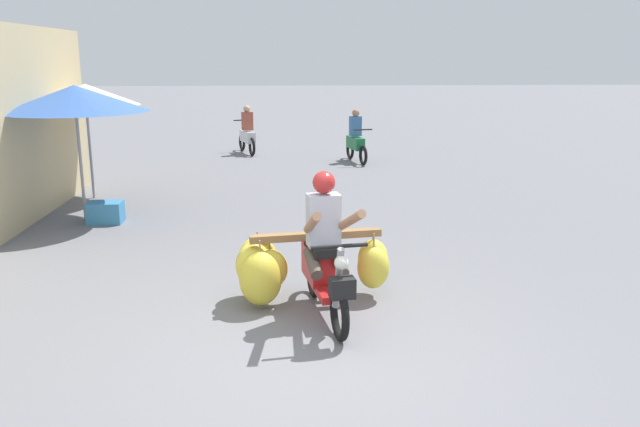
{
  "coord_description": "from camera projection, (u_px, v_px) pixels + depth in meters",
  "views": [
    {
      "loc": [
        -0.29,
        -5.42,
        2.72
      ],
      "look_at": [
        0.15,
        1.97,
        0.9
      ],
      "focal_mm": 35.63,
      "sensor_mm": 36.0,
      "label": 1
    }
  ],
  "objects": [
    {
      "name": "ground_plane",
      "position": [
        317.0,
        357.0,
        5.92
      ],
      "size": [
        120.0,
        120.0,
        0.0
      ],
      "primitive_type": "plane",
      "color": "slate"
    },
    {
      "name": "motorbike_main_loaded",
      "position": [
        299.0,
        263.0,
        7.04
      ],
      "size": [
        1.82,
        1.75,
        1.58
      ],
      "color": "black",
      "rests_on": "ground"
    },
    {
      "name": "motorbike_distant_ahead_left",
      "position": [
        356.0,
        141.0,
        16.95
      ],
      "size": [
        0.58,
        1.6,
        1.4
      ],
      "color": "black",
      "rests_on": "ground"
    },
    {
      "name": "motorbike_distant_ahead_right",
      "position": [
        247.0,
        134.0,
        18.39
      ],
      "size": [
        0.69,
        1.56,
        1.4
      ],
      "color": "black",
      "rests_on": "ground"
    },
    {
      "name": "market_umbrella_near_shop",
      "position": [
        85.0,
        95.0,
        12.18
      ],
      "size": [
        2.05,
        2.05,
        2.24
      ],
      "color": "#99999E",
      "rests_on": "ground"
    },
    {
      "name": "market_umbrella_further_along",
      "position": [
        75.0,
        99.0,
        10.49
      ],
      "size": [
        2.4,
        2.4,
        2.29
      ],
      "color": "#99999E",
      "rests_on": "ground"
    },
    {
      "name": "produce_crate",
      "position": [
        106.0,
        212.0,
        10.71
      ],
      "size": [
        0.56,
        0.4,
        0.36
      ],
      "primitive_type": "cube",
      "color": "teal",
      "rests_on": "ground"
    }
  ]
}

